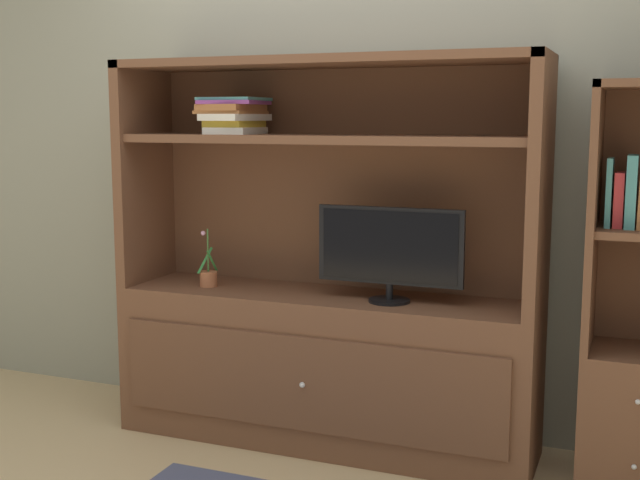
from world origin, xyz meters
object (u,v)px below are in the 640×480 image
Objects in this scene: tv_monitor at (390,250)px; potted_plant at (208,277)px; media_console at (325,326)px; bookshelf_tall at (640,357)px; magazine_stack at (234,115)px; upright_book_row at (628,196)px.

tv_monitor is 2.36× the size of potted_plant.
media_console is 0.49m from tv_monitor.
bookshelf_tall is at bearing 0.13° from media_console.
media_console reaches higher than tv_monitor.
bookshelf_tall is (1.00, 0.05, -0.37)m from tv_monitor.
tv_monitor is 0.94m from magazine_stack.
potted_plant is at bearing -161.85° from magazine_stack.
media_console is 7.01× the size of potted_plant.
tv_monitor is 1.07m from bookshelf_tall.
media_console is at bearing 170.70° from tv_monitor.
bookshelf_tall reaches higher than potted_plant.
tv_monitor is at bearing -0.30° from potted_plant.
tv_monitor is at bearing -3.48° from magazine_stack.
upright_book_row is (1.68, -0.00, -0.31)m from magazine_stack.
bookshelf_tall reaches higher than upright_book_row.
media_console is 6.80× the size of upright_book_row.
tv_monitor is at bearing -9.30° from media_console.
magazine_stack reaches higher than tv_monitor.
magazine_stack reaches higher than potted_plant.
tv_monitor is at bearing -176.90° from bookshelf_tall.
tv_monitor is 1.94× the size of magazine_stack.
bookshelf_tall is at bearing 7.17° from upright_book_row.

